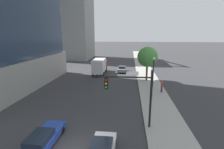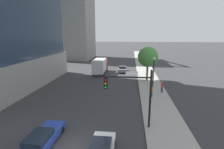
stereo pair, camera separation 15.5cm
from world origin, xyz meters
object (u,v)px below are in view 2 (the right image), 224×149
pedestrian_orange_shirt (152,92)px  car_blue (43,138)px  box_truck (100,66)px  construction_building (71,12)px  car_gray (122,69)px  street_tree (148,57)px  traffic_light_pole (130,89)px  pedestrian_red_shirt (162,87)px  street_lamp (154,69)px

pedestrian_orange_shirt → car_blue: bearing=-130.2°
car_blue → box_truck: (0.00, 26.11, 1.22)m
construction_building → car_gray: construction_building is taller
street_tree → car_gray: street_tree is taller
construction_building → street_tree: 40.40m
construction_building → traffic_light_pole: construction_building is taller
traffic_light_pole → car_blue: traffic_light_pole is taller
car_gray → pedestrian_red_shirt: size_ratio=2.43×
construction_building → pedestrian_orange_shirt: size_ratio=24.80×
car_gray → pedestrian_red_shirt: pedestrian_red_shirt is taller
construction_building → street_tree: size_ratio=6.17×
pedestrian_red_shirt → pedestrian_orange_shirt: bearing=-128.2°
traffic_light_pole → street_lamp: 11.81m
street_tree → pedestrian_red_shirt: 8.02m
street_tree → box_truck: size_ratio=0.85×
construction_building → car_blue: 54.99m
street_lamp → box_truck: bearing=132.6°
street_lamp → pedestrian_orange_shirt: bearing=-99.5°
traffic_light_pole → car_blue: bearing=-153.1°
box_truck → pedestrian_orange_shirt: bearing=-55.6°
car_blue → box_truck: bearing=90.0°
box_truck → pedestrian_orange_shirt: 17.51m
street_tree → pedestrian_red_shirt: street_tree is taller
box_truck → pedestrian_orange_shirt: box_truck is taller
street_tree → pedestrian_red_shirt: bearing=-76.8°
car_blue → pedestrian_red_shirt: pedestrian_red_shirt is taller
traffic_light_pole → street_tree: 17.73m
car_gray → car_blue: size_ratio=0.92×
traffic_light_pole → street_tree: (3.12, 17.44, 0.76)m
construction_building → box_truck: bearing=-58.8°
traffic_light_pole → street_tree: size_ratio=0.87×
construction_building → car_blue: bearing=-73.7°
street_tree → box_truck: 11.61m
construction_building → car_gray: 33.57m
traffic_light_pole → street_lamp: traffic_light_pole is taller
street_lamp → box_truck: 15.48m
traffic_light_pole → box_truck: 23.72m
box_truck → pedestrian_red_shirt: box_truck is taller
street_tree → pedestrian_orange_shirt: 9.97m
traffic_light_pole → street_tree: bearing=79.8°
traffic_light_pole → street_tree: street_tree is taller
car_gray → pedestrian_red_shirt: 15.95m
construction_building → street_lamp: size_ratio=7.51×
construction_building → street_tree: bearing=-50.0°
traffic_light_pole → box_truck: traffic_light_pole is taller
car_blue → car_gray: bearing=80.2°
traffic_light_pole → pedestrian_orange_shirt: traffic_light_pole is taller
street_lamp → pedestrian_red_shirt: (1.27, -0.83, -2.58)m
street_tree → construction_building: bearing=130.0°
traffic_light_pole → pedestrian_orange_shirt: (2.98, 8.17, -2.91)m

